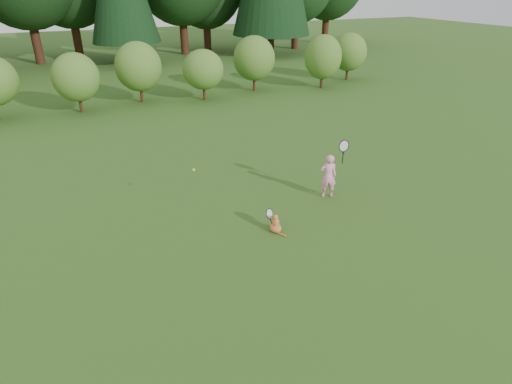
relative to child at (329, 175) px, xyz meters
name	(u,v)px	position (x,y,z in m)	size (l,w,h in m)	color
ground	(263,235)	(-2.43, -1.04, -0.63)	(100.00, 100.00, 0.00)	#235417
shrub_row	(143,73)	(-2.43, 11.96, 0.77)	(28.00, 3.00, 2.80)	#4C7725
child	(329,175)	(0.00, 0.00, 0.00)	(0.70, 0.43, 1.81)	pink
cat	(275,223)	(-2.09, -1.01, -0.40)	(0.31, 0.63, 0.60)	#D25028
tennis_ball	(194,170)	(-3.50, 0.59, 0.55)	(0.07, 0.07, 0.07)	#D0E21A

